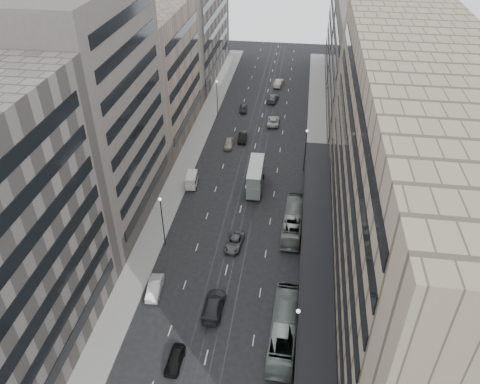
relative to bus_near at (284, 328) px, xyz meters
The scene contains 28 objects.
ground 8.82m from the bus_near, 165.76° to the left, with size 220.00×220.00×0.00m, color black.
sidewalk_right 39.83m from the bus_near, 84.80° to the left, with size 4.00×125.00×0.15m, color gray.
sidewalk_left 44.60m from the bus_near, 117.23° to the left, with size 4.00×125.00×0.15m, color gray.
department_store 21.18m from the bus_near, 37.79° to the left, with size 19.20×60.00×30.00m.
building_right_mid 56.64m from the bus_near, 76.39° to the left, with size 15.00×28.00×24.00m, color #4A4540.
building_right_far 86.03m from the bus_near, 81.14° to the left, with size 15.00×32.00×28.00m, color #66605B.
building_left_b 39.67m from the bus_near, 144.74° to the left, with size 15.00×26.00×34.00m, color #4A4540.
building_left_c 57.68m from the bus_near, 121.84° to the left, with size 15.00×28.00×25.00m, color #796A5E.
building_left_d 87.33m from the bus_near, 110.23° to the left, with size 15.00×38.00×28.00m, color #66605B.
lamp_right_near 4.72m from the bus_near, 65.47° to the right, with size 0.44×0.44×8.32m.
lamp_right_far 37.32m from the bus_near, 87.98° to the left, with size 0.44×0.44×8.32m.
lamp_left_near 23.22m from the bus_near, 142.01° to the left, with size 0.44×0.44×8.32m.
lamp_left_far 60.03m from the bus_near, 107.57° to the left, with size 0.44×0.44×8.32m.
bus_near is the anchor object (origin of this frame).
bus_far 20.21m from the bus_near, 89.69° to the left, with size 2.67×11.42×3.18m, color gray.
double_decker 31.12m from the bus_near, 102.49° to the left, with size 2.71×8.39×4.56m.
panel_van 34.36m from the bus_near, 120.80° to the left, with size 2.09×3.86×2.35m.
sedan_0 12.75m from the bus_near, 156.21° to the right, with size 1.65×4.10×1.40m, color black.
sedan_1 17.61m from the bus_near, 163.89° to the left, with size 1.62×4.64×1.53m, color silver.
sedan_2 17.24m from the bus_near, 117.90° to the left, with size 2.21×4.79×1.33m, color #535355.
sedan_3 9.35m from the bus_near, 161.00° to the left, with size 2.36×5.82×1.69m, color #252527.
sedan_4 46.06m from the bus_near, 107.06° to the left, with size 1.67×4.15×1.41m, color #A59E88.
sedan_5 48.39m from the bus_near, 103.33° to the left, with size 1.60×4.58×1.51m, color black.
sedan_6 55.40m from the bus_near, 95.87° to the left, with size 2.43×5.28×1.47m, color #BBBAB7.
sedan_7 67.46m from the bus_near, 95.69° to the left, with size 2.11×5.19×1.51m, color #58585B.
sedan_8 61.88m from the bus_near, 101.97° to the left, with size 1.61×4.00×1.36m, color #232325.
sedan_9 76.66m from the bus_near, 94.53° to the left, with size 1.77×5.08×1.67m, color #BEB59D.
pedestrian 4.66m from the bus_near, 66.89° to the right, with size 0.64×0.42×1.75m, color black.
Camera 1 is at (8.28, -37.60, 45.24)m, focal length 35.00 mm.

